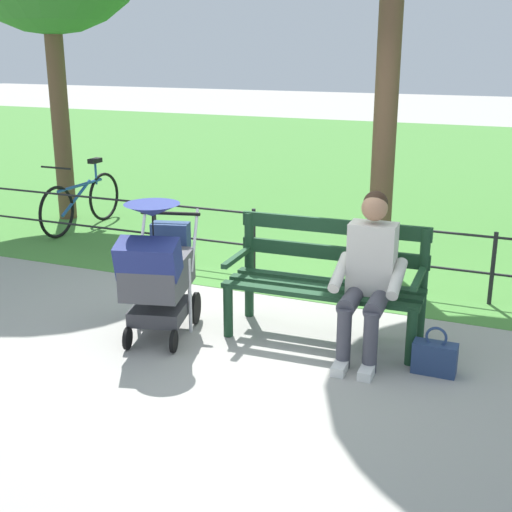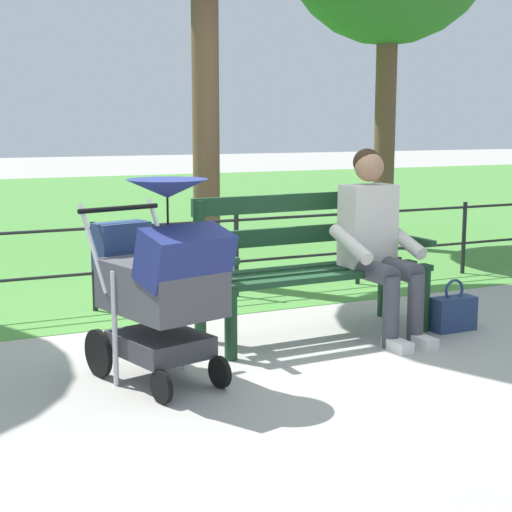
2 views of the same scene
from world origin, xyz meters
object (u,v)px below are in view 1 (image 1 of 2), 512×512
park_bench (327,275)px  stroller (158,269)px  person_on_bench (369,271)px  handbag (435,357)px  bicycle (82,201)px

park_bench → stroller: bearing=24.7°
person_on_bench → handbag: person_on_bench is taller
park_bench → stroller: size_ratio=1.41×
bicycle → stroller: bearing=135.7°
handbag → person_on_bench: bearing=-14.9°
bicycle → park_bench: bearing=152.2°
handbag → bicycle: size_ratio=0.22×
person_on_bench → bicycle: size_ratio=0.77×
person_on_bench → handbag: (-0.56, 0.15, -0.55)m
park_bench → handbag: park_bench is taller
stroller → bicycle: (2.75, -2.68, -0.23)m
person_on_bench → bicycle: 4.99m
stroller → bicycle: 3.85m
person_on_bench → handbag: size_ratio=3.45×
handbag → stroller: bearing=5.3°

